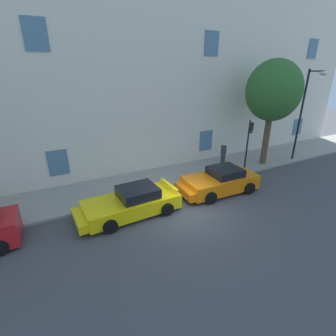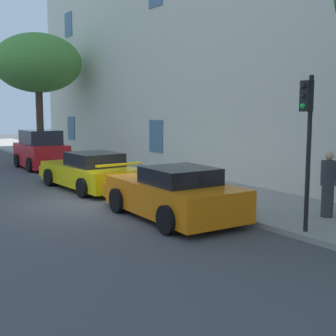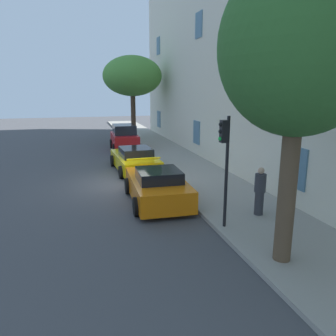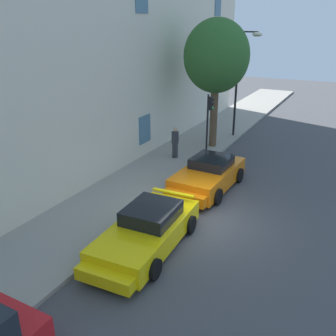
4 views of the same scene
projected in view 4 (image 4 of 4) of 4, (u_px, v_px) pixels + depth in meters
ground_plane at (201, 221)px, 13.99m from camera, size 80.00×80.00×0.00m
sidewalk at (118, 199)px, 15.60m from camera, size 60.00×3.54×0.14m
building_facade at (26, 19)px, 14.76m from camera, size 38.66×4.97×14.19m
sportscar_red_lead at (145, 233)px, 12.08m from camera, size 5.02×2.34×1.33m
sportscar_yellow_flank at (207, 176)px, 16.45m from camera, size 4.65×2.34×1.38m
tree_near_kerb at (216, 57)px, 20.25m from camera, size 3.61×3.61×7.13m
traffic_light at (209, 116)px, 19.10m from camera, size 0.22×0.36×3.45m
street_lamp at (244, 66)px, 22.44m from camera, size 0.44×1.42×6.48m
pedestrian_admiring at (175, 143)px, 19.87m from camera, size 0.47×0.47×1.67m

